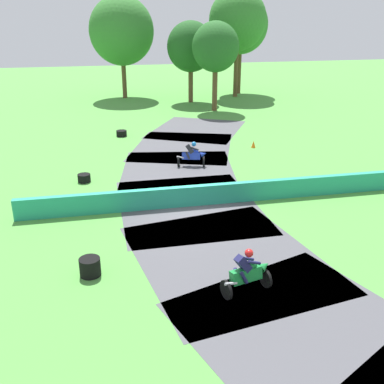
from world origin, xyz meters
name	(u,v)px	position (x,y,z in m)	size (l,w,h in m)	color
ground_plane	(189,205)	(0.00, 0.00, 0.00)	(120.00, 120.00, 0.00)	#4C933D
track_asphalt	(222,202)	(1.55, -0.02, 0.00)	(11.11, 36.60, 0.01)	#47474C
safety_barrier	(291,188)	(4.80, -0.05, 0.45)	(0.30, 24.20, 0.90)	#239375
motorcycle_lead_blue	(193,155)	(1.41, 5.42, 0.63)	(1.73, 1.13, 1.42)	black
motorcycle_chase_green	(248,272)	(0.34, -6.82, 0.66)	(1.68, 1.01, 1.43)	black
tire_stack_near	(122,133)	(-1.95, 12.90, 0.20)	(0.72, 0.72, 0.40)	black
tire_stack_mid_a	(84,178)	(-4.49, 4.11, 0.20)	(0.64, 0.64, 0.40)	black
tire_stack_mid_b	(90,267)	(-4.31, -4.85, 0.30)	(0.68, 0.68, 0.60)	black
traffic_cone	(253,144)	(5.99, 8.16, 0.22)	(0.28, 0.28, 0.44)	orange
tree_far_left	(216,47)	(6.72, 20.12, 5.32)	(3.95, 3.95, 7.43)	brown
tree_far_right	(191,47)	(5.59, 24.67, 5.08)	(4.38, 4.38, 7.41)	brown
tree_mid_rise	(241,25)	(11.68, 28.55, 6.89)	(5.53, 5.53, 9.81)	brown
tree_behind_barrier	(238,20)	(10.72, 26.66, 7.37)	(5.57, 5.57, 10.33)	brown
tree_distant	(122,31)	(-0.40, 28.48, 6.40)	(6.22, 6.22, 9.68)	brown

